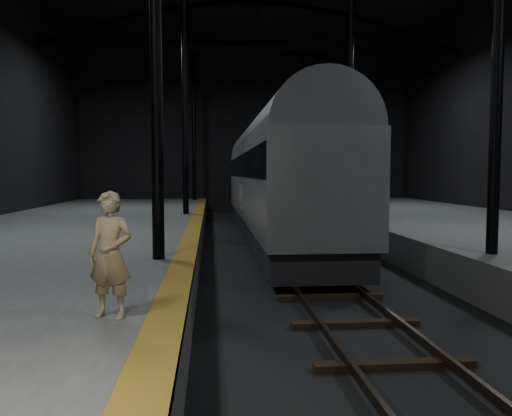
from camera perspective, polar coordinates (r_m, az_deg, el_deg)
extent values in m
plane|color=black|center=(15.39, 4.90, -6.72)|extent=(44.00, 44.00, 0.00)
cube|color=#51514E|center=(15.83, -23.01, -4.89)|extent=(9.00, 43.80, 1.00)
cube|color=brown|center=(15.01, -7.40, -3.12)|extent=(0.50, 43.80, 0.01)
cube|color=#3F3328|center=(15.25, 2.22, -6.16)|extent=(0.08, 43.00, 0.14)
cube|color=#3F3328|center=(15.50, 7.54, -6.02)|extent=(0.08, 43.00, 0.14)
cube|color=black|center=(15.38, 4.90, -6.50)|extent=(2.40, 42.00, 0.12)
cylinder|color=black|center=(11.38, -11.41, 19.94)|extent=(0.26, 0.26, 10.00)
cylinder|color=black|center=(13.04, 26.00, 17.54)|extent=(0.26, 0.26, 10.00)
cylinder|color=black|center=(23.13, -8.13, 11.77)|extent=(0.26, 0.26, 10.00)
cylinder|color=black|center=(23.99, 10.70, 11.46)|extent=(0.26, 0.26, 10.00)
cylinder|color=black|center=(35.04, -7.12, 9.11)|extent=(0.26, 0.26, 10.00)
cylinder|color=black|center=(35.62, 5.35, 9.04)|extent=(0.26, 0.26, 10.00)
cube|color=black|center=(29.87, 0.08, 17.83)|extent=(23.60, 0.15, 0.18)
cube|color=#93959A|center=(20.93, 2.12, 2.96)|extent=(2.82, 19.43, 2.91)
cube|color=black|center=(21.05, 2.11, -2.02)|extent=(2.57, 19.04, 0.83)
cube|color=black|center=(20.93, 2.12, 4.82)|extent=(2.88, 19.14, 0.87)
cylinder|color=slate|center=(20.96, 2.13, 6.94)|extent=(2.76, 19.24, 2.76)
cube|color=black|center=(14.44, 5.55, -6.26)|extent=(1.75, 2.14, 0.34)
cube|color=black|center=(27.81, 0.32, -1.30)|extent=(1.75, 2.14, 0.34)
cube|color=silver|center=(19.85, -1.65, 1.22)|extent=(0.04, 0.73, 1.02)
cube|color=silver|center=(21.01, -1.85, 1.37)|extent=(0.04, 0.73, 1.02)
cylinder|color=red|center=(20.04, -1.74, 0.55)|extent=(0.03, 0.25, 0.25)
cylinder|color=red|center=(21.20, -1.93, 0.74)|extent=(0.03, 0.25, 0.25)
imported|color=#9A895E|center=(6.67, -16.30, -5.15)|extent=(0.69, 0.56, 1.63)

